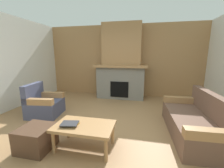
{
  "coord_description": "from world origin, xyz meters",
  "views": [
    {
      "loc": [
        0.8,
        -2.67,
        1.59
      ],
      "look_at": [
        0.06,
        0.74,
        0.88
      ],
      "focal_mm": 23.13,
      "sensor_mm": 36.0,
      "label": 1
    }
  ],
  "objects": [
    {
      "name": "wall_back_wood_panel",
      "position": [
        0.0,
        3.0,
        1.35
      ],
      "size": [
        6.0,
        0.12,
        2.7
      ],
      "primitive_type": "cube",
      "color": "#A87A4C",
      "rests_on": "ground"
    },
    {
      "name": "book_stack_near_edge",
      "position": [
        -0.36,
        -0.63,
        0.45
      ],
      "size": [
        0.31,
        0.25,
        0.04
      ],
      "color": "gold",
      "rests_on": "coffee_table"
    },
    {
      "name": "ottoman",
      "position": [
        -0.93,
        -0.78,
        0.2
      ],
      "size": [
        0.52,
        0.52,
        0.4
      ],
      "primitive_type": "cube",
      "color": "#4C3323",
      "rests_on": "ground"
    },
    {
      "name": "coffee_table",
      "position": [
        -0.14,
        -0.58,
        0.38
      ],
      "size": [
        1.0,
        0.6,
        0.43
      ],
      "color": "#A87A4C",
      "rests_on": "ground"
    },
    {
      "name": "armchair",
      "position": [
        -1.75,
        0.5,
        0.29
      ],
      "size": [
        0.85,
        0.85,
        0.85
      ],
      "color": "#474C6B",
      "rests_on": "ground"
    },
    {
      "name": "ground",
      "position": [
        0.0,
        0.0,
        0.0
      ],
      "size": [
        9.0,
        9.0,
        0.0
      ],
      "primitive_type": "plane",
      "color": "#9E754C"
    },
    {
      "name": "couch",
      "position": [
        1.86,
        0.27,
        0.29
      ],
      "size": [
        0.91,
        1.83,
        0.85
      ],
      "color": "brown",
      "rests_on": "ground"
    },
    {
      "name": "fireplace",
      "position": [
        0.0,
        2.62,
        1.16
      ],
      "size": [
        1.9,
        0.82,
        2.7
      ],
      "color": "gray",
      "rests_on": "ground"
    }
  ]
}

